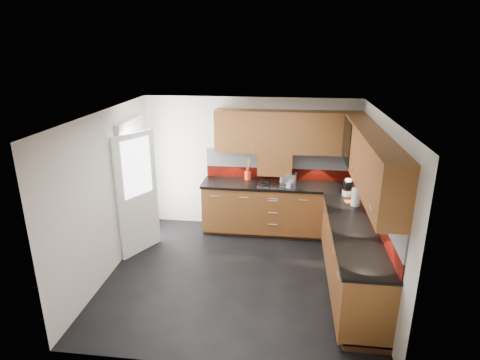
# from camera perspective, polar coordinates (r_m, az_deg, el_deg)

# --- Properties ---
(room) EXTENTS (4.00, 3.80, 2.64)m
(room) POSITION_cam_1_polar(r_m,az_deg,el_deg) (5.48, -0.32, -0.02)
(room) COLOR black
(base_cabinets) EXTENTS (2.70, 3.20, 0.95)m
(base_cabinets) POSITION_cam_1_polar(r_m,az_deg,el_deg) (6.53, 9.92, -7.19)
(base_cabinets) COLOR #5E3015
(base_cabinets) RESTS_ON room
(countertop) EXTENTS (2.72, 3.22, 0.04)m
(countertop) POSITION_cam_1_polar(r_m,az_deg,el_deg) (6.32, 10.05, -3.31)
(countertop) COLOR black
(countertop) RESTS_ON base_cabinets
(backsplash) EXTENTS (2.70, 3.20, 0.54)m
(backsplash) POSITION_cam_1_polar(r_m,az_deg,el_deg) (6.44, 12.08, -0.24)
(backsplash) COLOR maroon
(backsplash) RESTS_ON countertop
(upper_cabinets) EXTENTS (2.50, 3.20, 0.72)m
(upper_cabinets) POSITION_cam_1_polar(r_m,az_deg,el_deg) (6.12, 12.15, 4.89)
(upper_cabinets) COLOR #5E3015
(upper_cabinets) RESTS_ON room
(extractor_hood) EXTENTS (0.60, 0.33, 0.40)m
(extractor_hood) POSITION_cam_1_polar(r_m,az_deg,el_deg) (7.07, 5.00, 2.43)
(extractor_hood) COLOR #5E3015
(extractor_hood) RESTS_ON room
(glass_cabinet) EXTENTS (0.32, 0.80, 0.66)m
(glass_cabinet) POSITION_cam_1_polar(r_m,az_deg,el_deg) (6.45, 16.23, 5.51)
(glass_cabinet) COLOR black
(glass_cabinet) RESTS_ON room
(back_door) EXTENTS (0.42, 1.19, 2.04)m
(back_door) POSITION_cam_1_polar(r_m,az_deg,el_deg) (6.76, -14.61, -1.11)
(back_door) COLOR white
(back_door) RESTS_ON room
(gas_hob) EXTENTS (0.56, 0.50, 0.04)m
(gas_hob) POSITION_cam_1_polar(r_m,az_deg,el_deg) (7.01, 4.87, -0.50)
(gas_hob) COLOR silver
(gas_hob) RESTS_ON countertop
(utensil_pot) EXTENTS (0.12, 0.12, 0.42)m
(utensil_pot) POSITION_cam_1_polar(r_m,az_deg,el_deg) (7.21, 1.13, 0.80)
(utensil_pot) COLOR red
(utensil_pot) RESTS_ON countertop
(toaster) EXTENTS (0.30, 0.21, 0.20)m
(toaster) POSITION_cam_1_polar(r_m,az_deg,el_deg) (7.06, 6.92, 0.24)
(toaster) COLOR silver
(toaster) RESTS_ON countertop
(food_processor) EXTENTS (0.17, 0.17, 0.28)m
(food_processor) POSITION_cam_1_polar(r_m,az_deg,el_deg) (6.68, 15.08, -1.08)
(food_processor) COLOR white
(food_processor) RESTS_ON countertop
(paper_towel) EXTENTS (0.15, 0.15, 0.28)m
(paper_towel) POSITION_cam_1_polar(r_m,az_deg,el_deg) (6.29, 16.15, -2.34)
(paper_towel) COLOR white
(paper_towel) RESTS_ON countertop
(orange_cloth) EXTENTS (0.18, 0.16, 0.02)m
(orange_cloth) POSITION_cam_1_polar(r_m,az_deg,el_deg) (6.44, 15.37, -3.00)
(orange_cloth) COLOR #DF5618
(orange_cloth) RESTS_ON countertop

